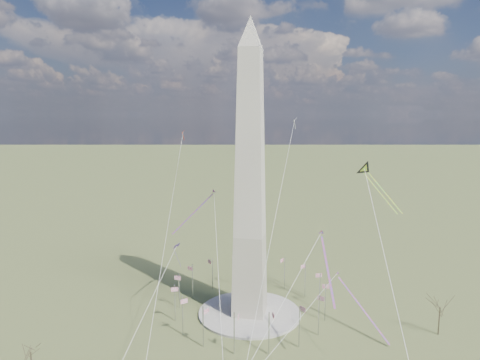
# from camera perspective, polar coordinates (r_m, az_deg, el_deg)

# --- Properties ---
(ground) EXTENTS (2000.00, 2000.00, 0.00)m
(ground) POSITION_cam_1_polar(r_m,az_deg,el_deg) (157.99, 1.29, -17.42)
(ground) COLOR #47592C
(ground) RESTS_ON ground
(plaza) EXTENTS (36.00, 36.00, 0.80)m
(plaza) POSITION_cam_1_polar(r_m,az_deg,el_deg) (157.82, 1.29, -17.29)
(plaza) COLOR #B1ABA2
(plaza) RESTS_ON ground
(washington_monument) EXTENTS (15.56, 15.56, 100.00)m
(washington_monument) POSITION_cam_1_polar(r_m,az_deg,el_deg) (143.50, 1.35, 0.04)
(washington_monument) COLOR #BCB29E
(washington_monument) RESTS_ON plaza
(flagpole_ring) EXTENTS (54.40, 54.40, 13.00)m
(flagpole_ring) POSITION_cam_1_polar(r_m,az_deg,el_deg) (154.93, 1.30, -15.00)
(flagpole_ring) COLOR silver
(flagpole_ring) RESTS_ON ground
(tree_near) EXTENTS (7.85, 7.85, 13.74)m
(tree_near) POSITION_cam_1_polar(r_m,az_deg,el_deg) (154.52, 25.14, -14.91)
(tree_near) COLOR #4D442F
(tree_near) RESTS_ON ground
(tree_far) EXTENTS (6.45, 6.45, 11.29)m
(tree_far) POSITION_cam_1_polar(r_m,az_deg,el_deg) (133.35, -26.16, -19.71)
(tree_far) COLOR #4D442F
(tree_far) RESTS_ON ground
(kite_delta_black) EXTENTS (14.79, 17.28, 15.33)m
(kite_delta_black) POSITION_cam_1_polar(r_m,az_deg,el_deg) (151.73, 16.53, 1.07)
(kite_delta_black) COLOR black
(kite_delta_black) RESTS_ON ground
(kite_diamond_purple) EXTENTS (2.59, 3.24, 9.47)m
(kite_diamond_purple) POSITION_cam_1_polar(r_m,az_deg,el_deg) (153.16, -8.43, -9.03)
(kite_diamond_purple) COLOR #3B1C7F
(kite_diamond_purple) RESTS_ON ground
(kite_streamer_left) EXTENTS (5.63, 22.74, 15.73)m
(kite_streamer_left) POSITION_cam_1_polar(r_m,az_deg,el_deg) (131.22, 11.34, -10.01)
(kite_streamer_left) COLOR #E54024
(kite_streamer_left) RESTS_ON ground
(kite_streamer_mid) EXTENTS (11.50, 16.43, 13.03)m
(kite_streamer_mid) POSITION_cam_1_polar(r_m,az_deg,el_deg) (148.72, -5.45, -3.56)
(kite_streamer_mid) COLOR #E54024
(kite_streamer_mid) RESTS_ON ground
(kite_streamer_right) EXTENTS (16.95, 18.36, 16.22)m
(kite_streamer_right) POSITION_cam_1_polar(r_m,az_deg,el_deg) (150.37, 14.92, -14.76)
(kite_streamer_right) COLOR #E54024
(kite_streamer_right) RESTS_ON ground
(kite_small_red) EXTENTS (1.18, 1.93, 4.45)m
(kite_small_red) POSITION_cam_1_polar(r_m,az_deg,el_deg) (191.38, -7.59, 6.24)
(kite_small_red) COLOR red
(kite_small_red) RESTS_ON ground
(kite_small_white) EXTENTS (1.33, 2.08, 4.61)m
(kite_small_white) POSITION_cam_1_polar(r_m,az_deg,el_deg) (179.45, 7.30, 7.83)
(kite_small_white) COLOR white
(kite_small_white) RESTS_ON ground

